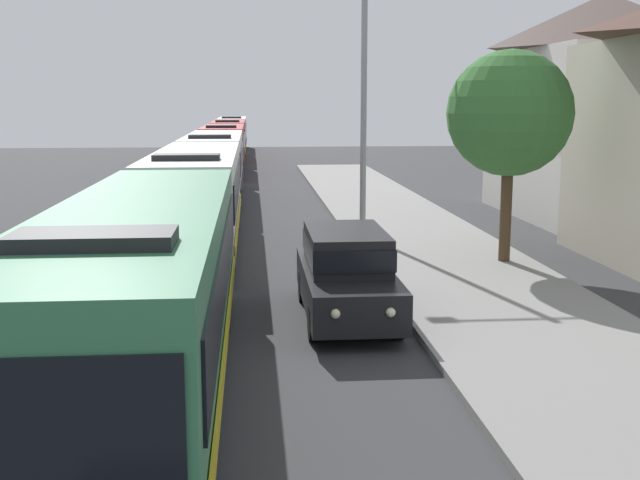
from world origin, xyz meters
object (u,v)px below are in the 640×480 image
bus_tail_end (233,132)px  bus_rear (229,138)px  streetlamp_mid (364,74)px  bus_lead (143,290)px  white_suv (346,271)px  bus_fourth_in_line (224,148)px  bus_second_in_line (197,195)px  bus_middle (215,164)px  roadside_tree (510,114)px

bus_tail_end → bus_rear: bearing=-90.0°
bus_tail_end → streetlamp_mid: 50.21m
bus_lead → white_suv: bearing=48.4°
bus_fourth_in_line → bus_tail_end: same height
bus_second_in_line → bus_middle: bearing=90.0°
bus_fourth_in_line → streetlamp_mid: (5.40, -24.20, 3.75)m
bus_middle → bus_rear: size_ratio=1.00×
bus_tail_end → white_suv: (3.70, -59.34, -0.66)m
white_suv → roadside_tree: 7.83m
bus_second_in_line → bus_rear: same height
bus_tail_end → bus_second_in_line: bearing=-90.0°
bus_fourth_in_line → bus_rear: 12.86m
bus_middle → bus_fourth_in_line: (-0.00, 12.88, -0.00)m
bus_lead → roadside_tree: roadside_tree is taller
bus_lead → roadside_tree: size_ratio=2.07×
bus_second_in_line → streetlamp_mid: 6.67m
bus_lead → streetlamp_mid: (5.40, 13.73, 3.75)m
bus_fourth_in_line → roadside_tree: roadside_tree is taller
bus_rear → roadside_tree: 42.62m
bus_middle → bus_tail_end: bearing=90.0°
bus_second_in_line → bus_tail_end: bearing=90.0°
bus_second_in_line → bus_middle: same height
bus_lead → bus_tail_end: (-0.00, 63.51, -0.00)m
bus_tail_end → roadside_tree: bearing=-80.8°
white_suv → bus_second_in_line: bearing=113.6°
bus_fourth_in_line → bus_lead: bearing=-90.0°
bus_lead → bus_rear: 50.80m
bus_rear → streetlamp_mid: size_ratio=1.36×
bus_second_in_line → white_suv: 9.25m
bus_middle → roadside_tree: roadside_tree is taller
bus_middle → white_suv: 21.22m
bus_lead → roadside_tree: bearing=46.2°
bus_middle → roadside_tree: (8.79, -15.88, 2.56)m
white_suv → bus_rear: bearing=94.5°
bus_lead → white_suv: (3.70, 4.17, -0.66)m
bus_middle → bus_rear: bearing=90.0°
bus_second_in_line → bus_rear: bearing=90.0°
white_suv → roadside_tree: size_ratio=0.87×
bus_middle → bus_tail_end: 38.46m
bus_lead → bus_rear: (-0.00, 50.80, -0.00)m
bus_fourth_in_line → bus_rear: (0.00, 12.86, 0.00)m
bus_fourth_in_line → bus_rear: bearing=90.0°
bus_second_in_line → bus_rear: (0.00, 38.18, 0.00)m
bus_lead → bus_second_in_line: 12.62m
streetlamp_mid → roadside_tree: 5.81m
bus_second_in_line → bus_lead: bearing=-90.0°
streetlamp_mid → bus_rear: bearing=98.3°
streetlamp_mid → bus_fourth_in_line: bearing=102.6°
bus_rear → bus_tail_end: bearing=90.0°
bus_second_in_line → bus_fourth_in_line: size_ratio=1.05×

